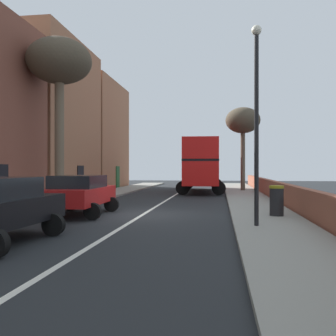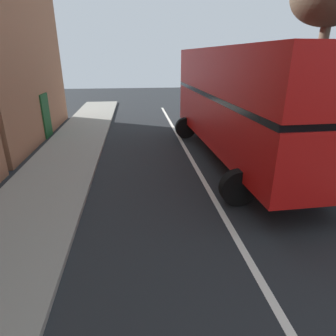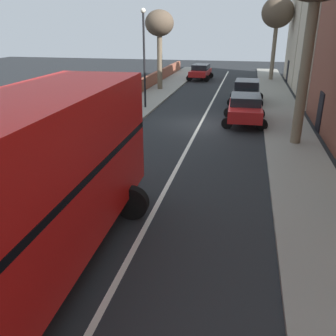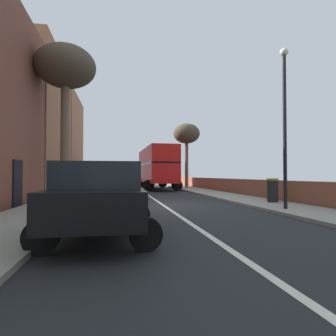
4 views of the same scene
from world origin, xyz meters
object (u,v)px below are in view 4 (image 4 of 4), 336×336
at_px(parked_car_black_left_1, 101,195).
at_px(street_tree_right_1, 187,135).
at_px(street_tree_left_2, 66,71).
at_px(double_decker_bus, 156,166).
at_px(parked_car_red_left_0, 109,186).
at_px(lamppost_right, 285,114).
at_px(litter_bin_right, 273,190).

relative_size(parked_car_black_left_1, street_tree_right_1, 0.66).
bearing_deg(street_tree_left_2, double_decker_bus, 60.68).
relative_size(street_tree_right_1, street_tree_left_2, 0.80).
height_order(parked_car_red_left_0, street_tree_right_1, street_tree_right_1).
relative_size(parked_car_black_left_1, street_tree_left_2, 0.52).
relative_size(street_tree_right_1, lamppost_right, 1.07).
height_order(street_tree_right_1, litter_bin_right, street_tree_right_1).
bearing_deg(lamppost_right, double_decker_bus, 98.16).
bearing_deg(lamppost_right, street_tree_left_2, 146.29).
distance_m(street_tree_right_1, street_tree_left_2, 16.32).
relative_size(parked_car_red_left_0, street_tree_right_1, 0.65).
xyz_separation_m(lamppost_right, litter_bin_right, (1.00, 2.62, -3.11)).
bearing_deg(parked_car_red_left_0, double_decker_bus, 74.90).
distance_m(parked_car_red_left_0, litter_bin_right, 7.80).
bearing_deg(double_decker_bus, litter_bin_right, -76.94).
xyz_separation_m(parked_car_black_left_1, lamppost_right, (6.80, 3.34, 2.84)).
xyz_separation_m(street_tree_right_1, street_tree_left_2, (-10.04, -12.79, 1.51)).
xyz_separation_m(parked_car_black_left_1, street_tree_right_1, (7.53, 22.34, 4.74)).
distance_m(parked_car_black_left_1, street_tree_right_1, 24.05).
bearing_deg(parked_car_red_left_0, street_tree_left_2, 124.64).
bearing_deg(street_tree_left_2, parked_car_black_left_1, -75.32).
bearing_deg(parked_car_black_left_1, litter_bin_right, 37.40).
bearing_deg(parked_car_black_left_1, street_tree_right_1, 71.36).
xyz_separation_m(street_tree_right_1, litter_bin_right, (0.27, -16.37, -5.01)).
xyz_separation_m(double_decker_bus, litter_bin_right, (3.60, -15.52, -1.66)).
relative_size(street_tree_left_2, lamppost_right, 1.34).
bearing_deg(litter_bin_right, street_tree_right_1, 90.94).
bearing_deg(double_decker_bus, parked_car_red_left_0, -105.10).
distance_m(parked_car_red_left_0, parked_car_black_left_1, 5.92).
distance_m(double_decker_bus, street_tree_right_1, 4.80).
height_order(double_decker_bus, lamppost_right, lamppost_right).
bearing_deg(lamppost_right, parked_car_black_left_1, -153.83).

